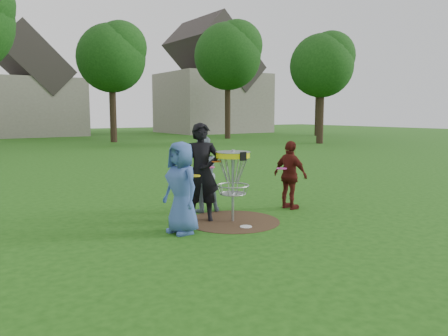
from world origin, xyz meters
TOP-DOWN VIEW (x-y plane):
  - ground at (0.00, 0.00)m, footprint 100.00×100.00m
  - dirt_patch at (0.00, 0.00)m, footprint 1.80×1.80m
  - player_blue at (-1.19, -0.16)m, footprint 0.62×0.85m
  - player_black at (-0.45, 0.40)m, footprint 0.82×0.72m
  - player_grey at (-0.04, 1.06)m, footprint 0.87×0.74m
  - player_maroon at (1.66, 0.21)m, footprint 0.47×0.90m
  - disc_on_grass at (-0.05, -0.49)m, footprint 0.22×0.22m
  - disc_golf_basket at (0.00, -0.00)m, footprint 0.66×0.67m
  - held_discs at (0.05, 0.26)m, footprint 2.52×1.13m
  - tree_row at (0.44, 20.67)m, footprint 51.20×17.42m
  - house_row at (4.78, 33.07)m, footprint 44.50×10.65m

SIDE VIEW (x-z plane):
  - ground at x=0.00m, z-range 0.00..0.00m
  - dirt_patch at x=0.00m, z-range 0.00..0.01m
  - disc_on_grass at x=-0.05m, z-range 0.00..0.02m
  - player_maroon at x=1.66m, z-range 0.00..1.47m
  - player_grey at x=-0.04m, z-range 0.00..1.58m
  - player_blue at x=-1.19m, z-range 0.00..1.59m
  - player_black at x=-0.45m, z-range 0.00..1.88m
  - held_discs at x=0.05m, z-range 0.87..1.13m
  - disc_golf_basket at x=0.00m, z-range 0.33..1.71m
  - house_row at x=4.78m, z-range -1.67..9.95m
  - tree_row at x=0.44m, z-range 1.26..11.16m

